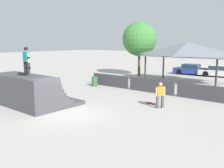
{
  "coord_description": "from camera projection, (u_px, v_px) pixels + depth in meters",
  "views": [
    {
      "loc": [
        10.48,
        -8.49,
        3.9
      ],
      "look_at": [
        -0.36,
        4.37,
        1.05
      ],
      "focal_mm": 40.0,
      "sensor_mm": 36.0,
      "label": 1
    }
  ],
  "objects": [
    {
      "name": "ground_plane",
      "position": [
        66.0,
        114.0,
        13.71
      ],
      "size": [
        160.0,
        160.0,
        0.0
      ],
      "primitive_type": "plane",
      "color": "#ADA8A0"
    },
    {
      "name": "quarter_pipe_ramp",
      "position": [
        29.0,
        92.0,
        15.43
      ],
      "size": [
        4.98,
        3.62,
        1.91
      ],
      "color": "#424247",
      "rests_on": "ground"
    },
    {
      "name": "skater_on_deck",
      "position": [
        26.0,
        59.0,
        14.89
      ],
      "size": [
        0.73,
        0.25,
        1.7
      ],
      "rotation": [
        0.0,
        0.0,
        -0.08
      ],
      "color": "#2D2D33",
      "rests_on": "quarter_pipe_ramp"
    },
    {
      "name": "skateboard_on_deck",
      "position": [
        22.0,
        74.0,
        15.21
      ],
      "size": [
        0.8,
        0.26,
        0.09
      ],
      "rotation": [
        0.0,
        0.0,
        -0.08
      ],
      "color": "red",
      "rests_on": "quarter_pipe_ramp"
    },
    {
      "name": "bystander_walking",
      "position": [
        160.0,
        94.0,
        14.75
      ],
      "size": [
        0.42,
        0.57,
        1.54
      ],
      "rotation": [
        0.0,
        0.0,
        4.13
      ],
      "color": "#4C4C51",
      "rests_on": "ground"
    },
    {
      "name": "skateboard_on_ground",
      "position": [
        151.0,
        103.0,
        15.86
      ],
      "size": [
        0.78,
        0.27,
        0.09
      ],
      "rotation": [
        0.0,
        0.0,
        6.18
      ],
      "color": "silver",
      "rests_on": "ground"
    },
    {
      "name": "barrier_fence",
      "position": [
        151.0,
        86.0,
        19.36
      ],
      "size": [
        12.27,
        0.12,
        1.05
      ],
      "color": "#3D3D42",
      "rests_on": "ground"
    },
    {
      "name": "pavilion_shelter",
      "position": [
        187.0,
        50.0,
        23.34
      ],
      "size": [
        7.96,
        4.28,
        3.86
      ],
      "color": "#2D2D33",
      "rests_on": "ground"
    },
    {
      "name": "tree_beside_pavilion",
      "position": [
        139.0,
        39.0,
        28.16
      ],
      "size": [
        3.87,
        3.87,
        6.15
      ],
      "color": "brown",
      "rests_on": "ground"
    },
    {
      "name": "trash_bin",
      "position": [
        95.0,
        82.0,
        22.08
      ],
      "size": [
        0.52,
        0.52,
        0.85
      ],
      "primitive_type": "cylinder",
      "color": "#385B3D",
      "rests_on": "ground"
    },
    {
      "name": "parked_car_blue",
      "position": [
        192.0,
        70.0,
        29.88
      ],
      "size": [
        4.25,
        1.92,
        1.27
      ],
      "rotation": [
        0.0,
        0.0,
        0.07
      ],
      "color": "navy",
      "rests_on": "ground"
    },
    {
      "name": "parked_car_white",
      "position": [
        220.0,
        72.0,
        28.03
      ],
      "size": [
        4.73,
        2.28,
        1.27
      ],
      "rotation": [
        0.0,
        0.0,
        0.12
      ],
      "color": "silver",
      "rests_on": "ground"
    }
  ]
}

